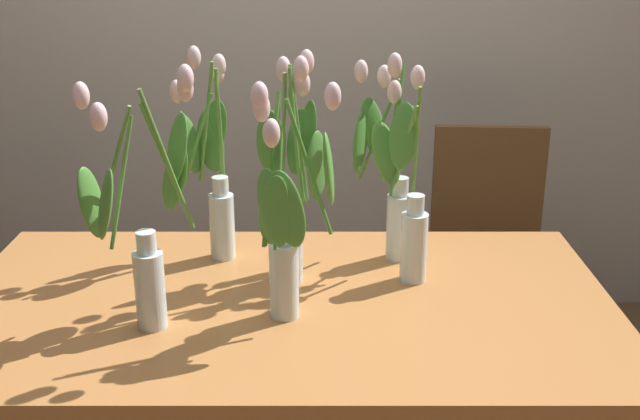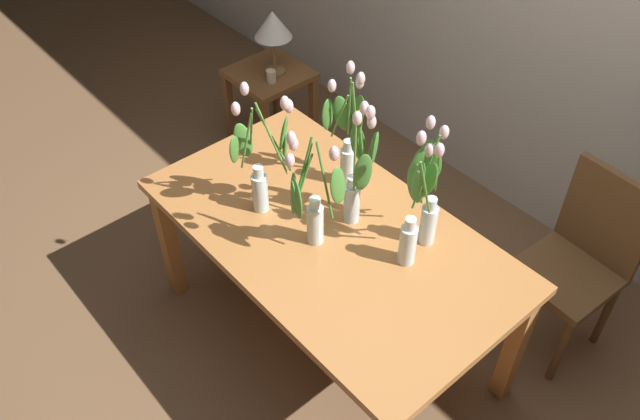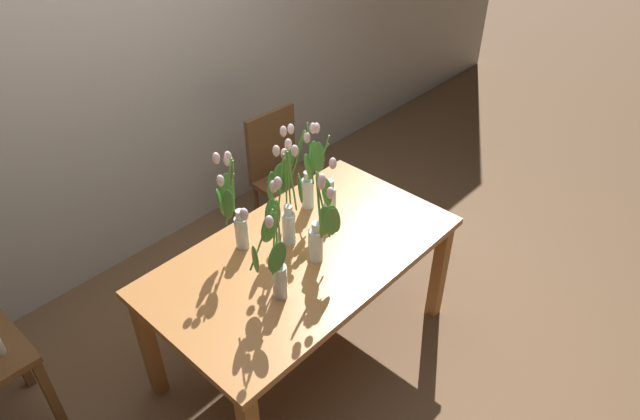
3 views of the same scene
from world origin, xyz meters
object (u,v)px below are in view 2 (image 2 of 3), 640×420
Objects in this scene: tulip_vase_0 at (310,204)px; tulip_vase_2 at (261,163)px; tulip_vase_4 at (359,175)px; pillar_candle at (271,76)px; dining_table at (330,245)px; tulip_vase_1 at (348,137)px; dining_chair at (581,255)px; table_lamp at (273,26)px; tulip_vase_3 at (413,222)px; side_table at (270,88)px; tulip_vase_5 at (427,197)px.

tulip_vase_2 is at bearing 179.83° from tulip_vase_0.
tulip_vase_4 reaches higher than pillar_candle.
tulip_vase_1 is at bearing 126.09° from dining_table.
dining_chair is (0.67, 0.75, -0.46)m from tulip_vase_4.
dining_chair is 12.40× the size of pillar_candle.
pillar_candle is at bearing -51.17° from table_lamp.
tulip_vase_0 is 1.64m from table_lamp.
tulip_vase_1 reaches higher than dining_chair.
tulip_vase_4 is (0.01, 0.25, 0.02)m from tulip_vase_0.
dining_chair is 2.08m from table_lamp.
dining_table is at bearing 21.24° from tulip_vase_2.
tulip_vase_3 is at bearing -14.60° from tulip_vase_1.
tulip_vase_0 reaches higher than dining_chair.
tulip_vase_3 is 0.92m from dining_chair.
dining_table is 1.47m from pillar_candle.
tulip_vase_0 is 1.28m from dining_chair.
tulip_vase_3 is 0.92× the size of tulip_vase_4.
tulip_vase_2 is at bearing -39.74° from table_lamp.
tulip_vase_1 is 0.53m from tulip_vase_3.
side_table is 0.43m from table_lamp.
dining_table is 2.85× the size of tulip_vase_0.
tulip_vase_0 is 0.99× the size of tulip_vase_1.
tulip_vase_2 is 1.00× the size of tulip_vase_4.
tulip_vase_1 is 0.48m from tulip_vase_5.
dining_chair is 2.09m from side_table.
pillar_candle is (-1.61, 0.55, -0.34)m from tulip_vase_3.
tulip_vase_4 reaches higher than dining_table.
tulip_vase_0 is 1.41× the size of table_lamp.
dining_chair is (0.89, 0.60, -0.45)m from tulip_vase_1.
tulip_vase_2 is at bearing -38.18° from side_table.
side_table is (-1.40, 0.75, -0.22)m from dining_table.
tulip_vase_2 is (-0.09, -0.39, 0.00)m from tulip_vase_1.
tulip_vase_5 is (0.25, 0.13, -0.02)m from tulip_vase_4.
pillar_candle is (-1.00, 0.81, -0.39)m from tulip_vase_2.
tulip_vase_2 is 1.02× the size of tulip_vase_5.
tulip_vase_0 is 1.02× the size of side_table.
tulip_vase_2 is at bearing -134.77° from dining_chair.
tulip_vase_2 is (-0.30, -0.12, 0.33)m from dining_table.
tulip_vase_1 is at bearing -20.66° from pillar_candle.
tulip_vase_5 is at bearing 26.61° from tulip_vase_4.
side_table is at bearing 149.03° from pillar_candle.
tulip_vase_2 is 0.68m from tulip_vase_5.
pillar_candle is at bearing 159.34° from tulip_vase_1.
tulip_vase_0 is 7.49× the size of pillar_candle.
dining_chair is at bearing 3.09° from table_lamp.
tulip_vase_4 is at bearing 80.19° from dining_table.
tulip_vase_1 is 7.55× the size of pillar_candle.
tulip_vase_0 is at bearing -32.79° from table_lamp.
tulip_vase_3 is at bearing -19.55° from side_table.
tulip_vase_3 is 0.57× the size of dining_chair.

